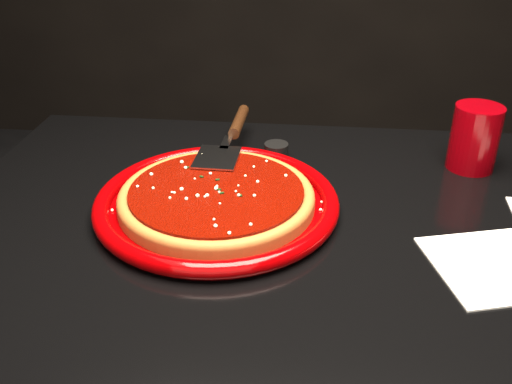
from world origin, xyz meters
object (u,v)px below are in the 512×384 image
Objects in this scene: cup at (475,138)px; ramekin at (276,152)px; plate at (217,202)px; pizza_server at (230,136)px.

cup reaches higher than ramekin.
ramekin is at bearing -178.49° from cup.
cup is 0.36m from ramekin.
cup is at bearing 1.51° from ramekin.
plate is 0.19m from pizza_server.
plate is 8.68× the size of ramekin.
ramekin is (0.08, 0.19, 0.00)m from plate.
plate is 0.48m from cup.
plate is at bearing -86.99° from pizza_server.
pizza_server is 6.99× the size of ramekin.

